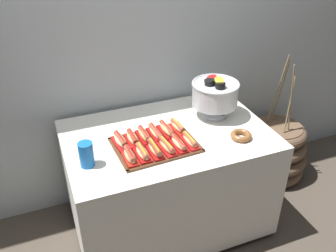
{
  "coord_description": "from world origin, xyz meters",
  "views": [
    {
      "loc": [
        -0.71,
        -1.81,
        2.0
      ],
      "look_at": [
        -0.01,
        -0.03,
        0.83
      ],
      "focal_mm": 39.27,
      "sensor_mm": 36.0,
      "label": 1
    }
  ],
  "objects_px": {
    "hot_dog_11": "(178,127)",
    "cup_stack": "(86,154)",
    "hot_dog_3": "(167,146)",
    "hot_dog_1": "(142,153)",
    "buffet_table": "(167,178)",
    "hot_dog_4": "(178,144)",
    "hot_dog_0": "(130,156)",
    "hot_dog_5": "(190,141)",
    "hot_dog_6": "(120,141)",
    "serving_tray": "(155,145)",
    "hot_dog_8": "(144,135)",
    "punch_bowl": "(215,93)",
    "hot_dog_10": "(167,130)",
    "hot_dog_2": "(155,149)",
    "floor_vase": "(274,150)",
    "donut": "(241,136)",
    "hot_dog_7": "(132,138)",
    "hot_dog_9": "(156,133)"
  },
  "relations": [
    {
      "from": "hot_dog_11",
      "to": "cup_stack",
      "type": "distance_m",
      "value": 0.61
    },
    {
      "from": "hot_dog_3",
      "to": "hot_dog_1",
      "type": "bearing_deg",
      "value": -177.1
    },
    {
      "from": "buffet_table",
      "to": "hot_dog_4",
      "type": "height_order",
      "value": "hot_dog_4"
    },
    {
      "from": "hot_dog_11",
      "to": "hot_dog_0",
      "type": "bearing_deg",
      "value": -153.35
    },
    {
      "from": "hot_dog_0",
      "to": "hot_dog_11",
      "type": "xyz_separation_m",
      "value": [
        0.37,
        0.18,
        0.0
      ]
    },
    {
      "from": "hot_dog_5",
      "to": "hot_dog_6",
      "type": "xyz_separation_m",
      "value": [
        -0.38,
        0.15,
        0.0
      ]
    },
    {
      "from": "serving_tray",
      "to": "hot_dog_8",
      "type": "bearing_deg",
      "value": 117.34
    },
    {
      "from": "punch_bowl",
      "to": "hot_dog_1",
      "type": "bearing_deg",
      "value": -154.46
    },
    {
      "from": "hot_dog_5",
      "to": "cup_stack",
      "type": "height_order",
      "value": "cup_stack"
    },
    {
      "from": "hot_dog_3",
      "to": "hot_dog_5",
      "type": "distance_m",
      "value": 0.15
    },
    {
      "from": "hot_dog_1",
      "to": "hot_dog_10",
      "type": "distance_m",
      "value": 0.28
    },
    {
      "from": "hot_dog_10",
      "to": "cup_stack",
      "type": "height_order",
      "value": "cup_stack"
    },
    {
      "from": "hot_dog_5",
      "to": "hot_dog_10",
      "type": "xyz_separation_m",
      "value": [
        -0.08,
        0.16,
        0.0
      ]
    },
    {
      "from": "cup_stack",
      "to": "hot_dog_2",
      "type": "bearing_deg",
      "value": -6.47
    },
    {
      "from": "hot_dog_2",
      "to": "hot_dog_11",
      "type": "relative_size",
      "value": 1.09
    },
    {
      "from": "buffet_table",
      "to": "floor_vase",
      "type": "relative_size",
      "value": 1.22
    },
    {
      "from": "hot_dog_1",
      "to": "hot_dog_2",
      "type": "bearing_deg",
      "value": 2.9
    },
    {
      "from": "hot_dog_8",
      "to": "donut",
      "type": "distance_m",
      "value": 0.59
    },
    {
      "from": "hot_dog_6",
      "to": "hot_dog_7",
      "type": "relative_size",
      "value": 1.1
    },
    {
      "from": "hot_dog_7",
      "to": "serving_tray",
      "type": "bearing_deg",
      "value": -33.36
    },
    {
      "from": "floor_vase",
      "to": "hot_dog_8",
      "type": "bearing_deg",
      "value": -169.7
    },
    {
      "from": "floor_vase",
      "to": "serving_tray",
      "type": "distance_m",
      "value": 1.3
    },
    {
      "from": "floor_vase",
      "to": "hot_dog_6",
      "type": "distance_m",
      "value": 1.48
    },
    {
      "from": "hot_dog_2",
      "to": "hot_dog_10",
      "type": "distance_m",
      "value": 0.22
    },
    {
      "from": "buffet_table",
      "to": "hot_dog_5",
      "type": "distance_m",
      "value": 0.43
    },
    {
      "from": "buffet_table",
      "to": "hot_dog_1",
      "type": "distance_m",
      "value": 0.49
    },
    {
      "from": "hot_dog_0",
      "to": "hot_dog_5",
      "type": "xyz_separation_m",
      "value": [
        0.37,
        0.02,
        -0.0
      ]
    },
    {
      "from": "hot_dog_7",
      "to": "cup_stack",
      "type": "bearing_deg",
      "value": -158.11
    },
    {
      "from": "hot_dog_6",
      "to": "hot_dog_5",
      "type": "bearing_deg",
      "value": -20.85
    },
    {
      "from": "hot_dog_3",
      "to": "floor_vase",
      "type": "bearing_deg",
      "value": 18.79
    },
    {
      "from": "hot_dog_10",
      "to": "hot_dog_8",
      "type": "bearing_deg",
      "value": -177.1
    },
    {
      "from": "floor_vase",
      "to": "hot_dog_2",
      "type": "distance_m",
      "value": 1.37
    },
    {
      "from": "hot_dog_2",
      "to": "hot_dog_11",
      "type": "xyz_separation_m",
      "value": [
        0.22,
        0.18,
        -0.0
      ]
    },
    {
      "from": "serving_tray",
      "to": "hot_dog_3",
      "type": "xyz_separation_m",
      "value": [
        0.04,
        -0.08,
        0.03
      ]
    },
    {
      "from": "hot_dog_4",
      "to": "donut",
      "type": "distance_m",
      "value": 0.4
    },
    {
      "from": "hot_dog_2",
      "to": "hot_dog_5",
      "type": "bearing_deg",
      "value": 2.9
    },
    {
      "from": "hot_dog_9",
      "to": "hot_dog_8",
      "type": "bearing_deg",
      "value": -177.1
    },
    {
      "from": "hot_dog_10",
      "to": "hot_dog_11",
      "type": "bearing_deg",
      "value": 2.9
    },
    {
      "from": "cup_stack",
      "to": "hot_dog_1",
      "type": "bearing_deg",
      "value": -8.76
    },
    {
      "from": "buffet_table",
      "to": "cup_stack",
      "type": "bearing_deg",
      "value": -164.95
    },
    {
      "from": "hot_dog_3",
      "to": "hot_dog_8",
      "type": "relative_size",
      "value": 1.0
    },
    {
      "from": "serving_tray",
      "to": "donut",
      "type": "distance_m",
      "value": 0.53
    },
    {
      "from": "hot_dog_2",
      "to": "hot_dog_7",
      "type": "bearing_deg",
      "value": 117.34
    },
    {
      "from": "donut",
      "to": "serving_tray",
      "type": "bearing_deg",
      "value": 167.55
    },
    {
      "from": "cup_stack",
      "to": "hot_dog_10",
      "type": "bearing_deg",
      "value": 14.02
    },
    {
      "from": "hot_dog_5",
      "to": "hot_dog_3",
      "type": "bearing_deg",
      "value": -177.1
    },
    {
      "from": "punch_bowl",
      "to": "hot_dog_0",
      "type": "bearing_deg",
      "value": -156.71
    },
    {
      "from": "hot_dog_9",
      "to": "serving_tray",
      "type": "bearing_deg",
      "value": -111.55
    },
    {
      "from": "hot_dog_0",
      "to": "hot_dog_4",
      "type": "relative_size",
      "value": 0.96
    },
    {
      "from": "hot_dog_2",
      "to": "hot_dog_3",
      "type": "height_order",
      "value": "hot_dog_2"
    }
  ]
}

